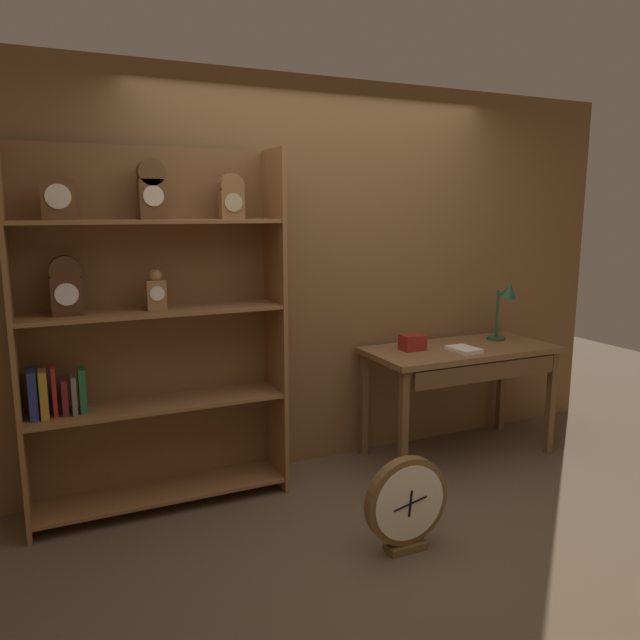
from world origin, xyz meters
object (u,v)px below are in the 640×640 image
Objects in this scene: toolbox_small at (413,342)px; open_repair_manual at (464,349)px; workbench at (462,361)px; round_clock_large at (406,503)px; desk_lamp at (506,302)px; bookshelf at (147,329)px.

open_repair_manual is at bearing -30.09° from toolbox_small.
toolbox_small is (-0.36, 0.09, 0.15)m from workbench.
workbench is at bearing 41.37° from round_clock_large.
round_clock_large is (-0.97, -0.82, -0.55)m from open_repair_manual.
desk_lamp is at bearing 33.87° from round_clock_large.
desk_lamp is at bearing -1.96° from bookshelf.
round_clock_large is at bearing -123.85° from toolbox_small.
round_clock_large is at bearing -146.13° from desk_lamp.
workbench is 1.43m from round_clock_large.
desk_lamp is (2.56, -0.09, 0.01)m from bookshelf.
round_clock_large is (-0.66, -0.99, -0.59)m from toolbox_small.
toolbox_small is at bearing 165.90° from workbench.
round_clock_large is at bearing -142.96° from open_repair_manual.
open_repair_manual is at bearing -123.48° from workbench.
bookshelf reaches higher than open_repair_manual.
round_clock_large is (-1.46, -0.98, -0.83)m from desk_lamp.
workbench is (2.12, -0.17, -0.37)m from bookshelf.
toolbox_small is (1.76, -0.08, -0.22)m from bookshelf.
open_repair_manual is 1.38m from round_clock_large.
bookshelf is at bearing 177.45° from toolbox_small.
toolbox_small is 1.33m from round_clock_large.
workbench is 0.59m from desk_lamp.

